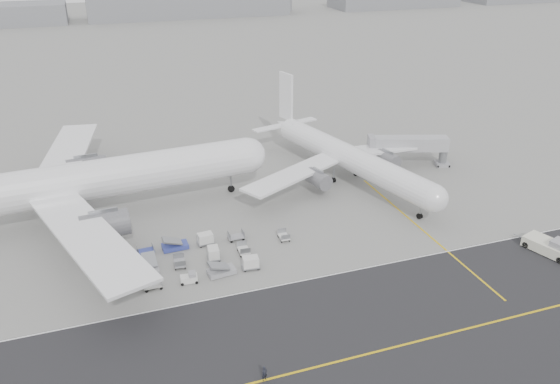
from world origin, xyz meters
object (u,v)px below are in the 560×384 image
object	(u,v)px
airliner_a	(74,183)
airliner_b	(347,156)
pushback_tug	(550,246)
ground_crew_a	(265,374)
jet_bridge	(409,145)

from	to	relation	value
airliner_a	airliner_b	bearing A→B (deg)	-94.21
pushback_tug	ground_crew_a	size ratio (longest dim) A/B	5.09
airliner_b	pushback_tug	distance (m)	38.34
ground_crew_a	airliner_a	bearing A→B (deg)	95.49
airliner_b	jet_bridge	distance (m)	15.02
airliner_a	airliner_b	size ratio (longest dim) A/B	1.42
airliner_a	pushback_tug	world-z (taller)	airliner_a
jet_bridge	ground_crew_a	distance (m)	65.25
airliner_b	ground_crew_a	distance (m)	54.21
pushback_tug	ground_crew_a	xyz separation A→B (m)	(-47.64, -10.60, -0.17)
airliner_b	jet_bridge	bearing A→B (deg)	-6.26
airliner_b	ground_crew_a	xyz separation A→B (m)	(-30.47, -44.67, -3.87)
airliner_b	ground_crew_a	size ratio (longest dim) A/B	26.00
airliner_b	pushback_tug	size ratio (longest dim) A/B	5.11
airliner_a	pushback_tug	distance (m)	74.08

